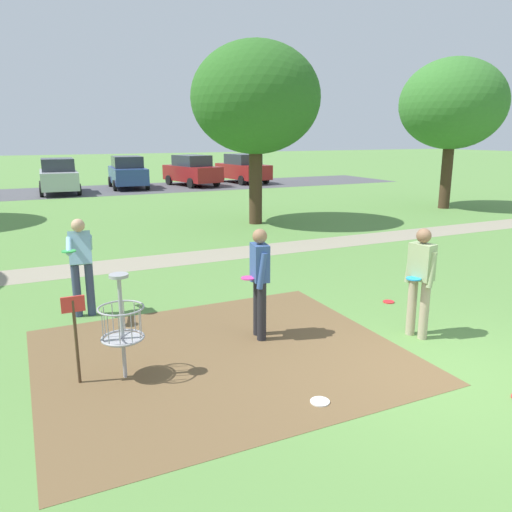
% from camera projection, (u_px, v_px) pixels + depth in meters
% --- Properties ---
extents(ground_plane, '(160.00, 160.00, 0.00)m').
position_uv_depth(ground_plane, '(454.00, 377.00, 6.50)').
color(ground_plane, '#5B8942').
extents(dirt_tee_pad, '(5.00, 4.31, 0.01)m').
position_uv_depth(dirt_tee_pad, '(222.00, 355.00, 7.13)').
color(dirt_tee_pad, brown).
rests_on(dirt_tee_pad, ground).
extents(disc_golf_basket, '(0.98, 0.58, 1.39)m').
position_uv_depth(disc_golf_basket, '(117.00, 323.00, 6.30)').
color(disc_golf_basket, '#9E9EA3').
rests_on(disc_golf_basket, ground).
extents(player_foreground_watching, '(0.43, 0.49, 1.71)m').
position_uv_depth(player_foreground_watching, '(420.00, 277.00, 7.58)').
color(player_foreground_watching, tan).
rests_on(player_foreground_watching, ground).
extents(player_waiting_left, '(0.43, 0.49, 1.71)m').
position_uv_depth(player_waiting_left, '(260.00, 277.00, 7.55)').
color(player_waiting_left, '#232328').
rests_on(player_waiting_left, ground).
extents(player_waiting_right, '(0.58, 1.07, 1.71)m').
position_uv_depth(player_waiting_right, '(81.00, 261.00, 8.46)').
color(player_waiting_right, '#384260').
rests_on(player_waiting_right, ground).
extents(frisbee_scattered_a, '(0.21, 0.21, 0.02)m').
position_uv_depth(frisbee_scattered_a, '(389.00, 302.00, 9.38)').
color(frisbee_scattered_a, red).
rests_on(frisbee_scattered_a, ground).
extents(frisbee_scattered_b, '(0.23, 0.23, 0.02)m').
position_uv_depth(frisbee_scattered_b, '(320.00, 402.00, 5.88)').
color(frisbee_scattered_b, white).
rests_on(frisbee_scattered_b, ground).
extents(tree_near_right, '(4.27, 4.27, 6.09)m').
position_uv_depth(tree_near_right, '(453.00, 104.00, 20.37)').
color(tree_near_right, '#422D1E').
rests_on(tree_near_right, ground).
extents(tree_mid_left, '(4.34, 4.34, 6.09)m').
position_uv_depth(tree_mid_left, '(256.00, 99.00, 16.71)').
color(tree_mid_left, '#422D1E').
rests_on(tree_mid_left, ground).
extents(parking_lot_strip, '(36.00, 6.00, 0.01)m').
position_uv_depth(parking_lot_strip, '(113.00, 190.00, 28.47)').
color(parking_lot_strip, '#4C4C51').
rests_on(parking_lot_strip, ground).
extents(parked_car_leftmost, '(2.12, 4.28, 1.84)m').
position_uv_depth(parked_car_leftmost, '(59.00, 176.00, 26.43)').
color(parked_car_leftmost, '#B2B7BC').
rests_on(parked_car_leftmost, ground).
extents(parked_car_center_left, '(2.20, 4.32, 1.84)m').
position_uv_depth(parked_car_center_left, '(128.00, 172.00, 29.09)').
color(parked_car_center_left, '#2D4784').
rests_on(parked_car_center_left, ground).
extents(parked_car_center_right, '(2.69, 4.50, 1.84)m').
position_uv_depth(parked_car_center_right, '(192.00, 170.00, 30.51)').
color(parked_car_center_right, maroon).
rests_on(parked_car_center_right, ground).
extents(parked_car_rightmost, '(2.38, 4.40, 1.84)m').
position_uv_depth(parked_car_rightmost, '(243.00, 169.00, 32.25)').
color(parked_car_rightmost, maroon).
rests_on(parked_car_rightmost, ground).
extents(gravel_path, '(40.00, 1.32, 0.00)m').
position_uv_depth(gravel_path, '(230.00, 254.00, 13.22)').
color(gravel_path, gray).
rests_on(gravel_path, ground).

